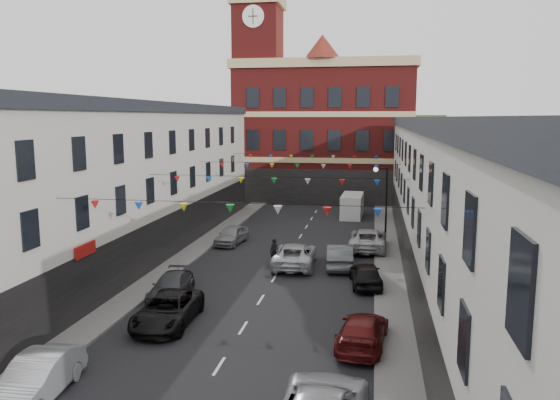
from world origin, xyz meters
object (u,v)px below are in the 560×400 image
Objects in this scene: white_van at (352,206)px; car_right_f at (368,239)px; car_right_e at (340,256)px; moving_car at (295,255)px; car_left_b at (37,379)px; pedestrian at (274,252)px; car_left_d at (171,286)px; car_left_c at (168,310)px; car_left_e at (232,235)px; car_right_d at (366,274)px; street_lamp at (383,195)px; car_right_c at (363,331)px.

car_right_f is at bearing -80.61° from white_van.
moving_car is at bearing 0.71° from car_right_e.
pedestrian is at bearing 70.68° from car_left_b.
car_left_b is 11.03m from car_left_d.
car_left_b is 0.89× the size of car_left_c.
car_left_d is 0.79× the size of moving_car.
car_right_f reaches higher than car_left_d.
car_left_c is 1.24× the size of car_left_e.
moving_car is at bearing -44.10° from car_right_d.
car_right_e is (-1.75, 3.78, 0.06)m from car_right_d.
car_left_c is 13.50m from car_right_e.
street_lamp reaches higher than car_left_d.
car_right_f is at bearing -121.27° from street_lamp.
car_right_f is at bearing -83.92° from car_right_c.
pedestrian is at bearing 57.49° from car_left_d.
car_left_b is 0.97× the size of car_right_e.
street_lamp reaches higher than car_right_f.
pedestrian reaches higher than car_left_c.
car_left_b is 0.82× the size of moving_car.
white_van is at bearing 103.37° from street_lamp.
car_right_c is 13.72m from pedestrian.
car_right_d is 2.44× the size of pedestrian.
car_right_f is (9.10, 16.44, 0.08)m from car_left_c.
car_right_e is at bearing 71.97° from car_right_f.
street_lamp is at bearing 68.36° from pedestrian.
car_right_c is 0.93× the size of white_van.
car_right_d is (9.10, 7.54, 0.00)m from car_left_c.
car_left_b is at bearing 59.20° from car_right_e.
car_left_d is (0.66, 11.01, -0.11)m from car_left_b.
car_left_c is (-10.15, -18.17, -3.19)m from street_lamp.
moving_car is at bearing -128.76° from street_lamp.
white_van is (-1.70, 22.21, 0.41)m from car_right_d.
car_left_e is at bearing -47.91° from car_right_d.
car_right_d is at bearing -95.64° from street_lamp.
car_left_e is at bearing -45.99° from moving_car.
white_van is (-2.75, 11.58, -2.79)m from street_lamp.
car_left_b is 19.31m from pedestrian.
car_left_e reaches higher than car_right_c.
moving_car is 1.10× the size of white_van.
car_right_d is at bearing 90.89° from car_right_f.
car_right_e is 4.34m from pedestrian.
pedestrian is (-6.09, 12.29, 0.17)m from car_right_c.
car_left_d is (-1.24, 3.71, -0.07)m from car_left_c.
pedestrian is (-6.09, -5.07, 0.06)m from car_right_f.
car_left_d is (-11.39, -14.46, -3.27)m from street_lamp.
car_left_e is (-0.03, 12.83, 0.07)m from car_left_d.
street_lamp is 3.71m from car_right_f.
pedestrian is (3.01, 11.38, 0.15)m from car_left_c.
car_right_c is 0.84× the size of moving_car.
car_left_c is 1.17× the size of car_left_d.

